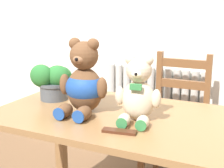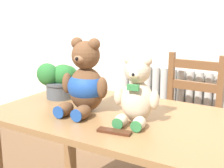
# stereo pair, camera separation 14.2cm
# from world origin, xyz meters

# --- Properties ---
(wall_back) EXTENTS (8.00, 0.04, 2.60)m
(wall_back) POSITION_xyz_m (0.00, 1.47, 1.30)
(wall_back) COLOR silver
(wall_back) RESTS_ON ground_plane
(radiator) EXTENTS (0.85, 0.10, 0.80)m
(radiator) POSITION_xyz_m (-0.20, 1.40, 0.37)
(radiator) COLOR beige
(radiator) RESTS_ON ground_plane
(dining_table) EXTENTS (1.35, 0.72, 0.76)m
(dining_table) POSITION_xyz_m (0.00, 0.36, 0.64)
(dining_table) COLOR olive
(dining_table) RESTS_ON ground_plane
(wooden_chair_behind) EXTENTS (0.39, 0.40, 0.96)m
(wooden_chair_behind) POSITION_xyz_m (0.06, 1.09, 0.46)
(wooden_chair_behind) COLOR brown
(wooden_chair_behind) RESTS_ON ground_plane
(teddy_bear_left) EXTENTS (0.26, 0.27, 0.37)m
(teddy_bear_left) POSITION_xyz_m (-0.23, 0.32, 0.90)
(teddy_bear_left) COLOR brown
(teddy_bear_left) RESTS_ON dining_table
(teddy_bear_right) EXTENTS (0.22, 0.23, 0.31)m
(teddy_bear_right) POSITION_xyz_m (0.06, 0.32, 0.89)
(teddy_bear_right) COLOR beige
(teddy_bear_right) RESTS_ON dining_table
(potted_plant) EXTENTS (0.21, 0.21, 0.21)m
(potted_plant) POSITION_xyz_m (-0.49, 0.44, 0.87)
(potted_plant) COLOR #4C5156
(potted_plant) RESTS_ON dining_table
(chocolate_bar) EXTENTS (0.15, 0.06, 0.01)m
(chocolate_bar) POSITION_xyz_m (0.04, 0.15, 0.76)
(chocolate_bar) COLOR #472314
(chocolate_bar) RESTS_ON dining_table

